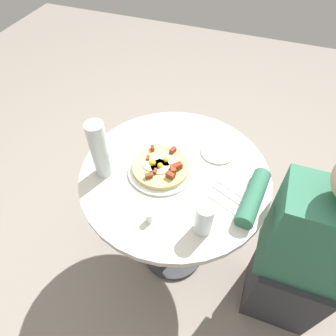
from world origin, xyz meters
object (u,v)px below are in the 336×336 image
at_px(dining_table, 174,197).
at_px(bread_plate, 218,151).
at_px(person_seated, 303,259).
at_px(knife, 236,192).
at_px(breakfast_pizza, 161,166).
at_px(pizza_plate, 161,169).
at_px(water_bottle, 100,150).
at_px(salt_shaker, 150,217).
at_px(fork, 231,198).
at_px(water_glass, 204,218).

height_order(dining_table, bread_plate, bread_plate).
bearing_deg(person_seated, knife, -8.61).
bearing_deg(person_seated, dining_table, -6.76).
distance_m(breakfast_pizza, knife, 0.32).
relative_size(pizza_plate, water_bottle, 1.08).
bearing_deg(knife, person_seated, 14.19).
height_order(bread_plate, salt_shaker, salt_shaker).
height_order(fork, water_bottle, water_bottle).
distance_m(dining_table, bread_plate, 0.29).
relative_size(bread_plate, salt_shaker, 3.24).
xyz_separation_m(dining_table, water_glass, (-0.18, 0.22, 0.25)).
distance_m(knife, salt_shaker, 0.36).
relative_size(breakfast_pizza, water_glass, 1.74).
distance_m(person_seated, fork, 0.43).
xyz_separation_m(fork, knife, (-0.01, -0.03, 0.00)).
xyz_separation_m(knife, water_glass, (0.08, 0.20, 0.06)).
bearing_deg(knife, pizza_plate, -159.36).
bearing_deg(water_bottle, bread_plate, -147.00).
bearing_deg(pizza_plate, salt_shaker, 101.18).
bearing_deg(bread_plate, dining_table, 51.11).
bearing_deg(person_seated, water_glass, 19.13).
bearing_deg(pizza_plate, dining_table, -172.26).
relative_size(pizza_plate, bread_plate, 1.82).
relative_size(person_seated, salt_shaker, 23.68).
bearing_deg(breakfast_pizza, person_seated, 174.58).
bearing_deg(pizza_plate, fork, 171.69).
bearing_deg(fork, pizza_plate, -165.51).
xyz_separation_m(person_seated, breakfast_pizza, (0.66, -0.06, 0.27)).
height_order(breakfast_pizza, water_bottle, water_bottle).
bearing_deg(water_bottle, dining_table, -160.77).
bearing_deg(pizza_plate, water_glass, 138.95).
distance_m(fork, water_bottle, 0.55).
bearing_deg(water_bottle, fork, -175.24).
distance_m(fork, water_glass, 0.19).
bearing_deg(bread_plate, salt_shaker, 70.35).
relative_size(knife, salt_shaker, 3.76).
relative_size(dining_table, knife, 4.48).
distance_m(dining_table, person_seated, 0.61).
bearing_deg(dining_table, person_seated, 173.24).
xyz_separation_m(dining_table, salt_shaker, (0.01, 0.25, 0.20)).
distance_m(pizza_plate, bread_plate, 0.27).
bearing_deg(knife, bread_plate, 144.65).
xyz_separation_m(person_seated, salt_shaker, (0.62, 0.18, 0.27)).
relative_size(water_glass, water_bottle, 0.53).
bearing_deg(knife, breakfast_pizza, -159.25).
bearing_deg(person_seated, fork, -2.95).
distance_m(person_seated, water_bottle, 0.96).
bearing_deg(dining_table, water_glass, 129.80).
xyz_separation_m(pizza_plate, knife, (-0.32, 0.01, 0.00)).
height_order(breakfast_pizza, bread_plate, breakfast_pizza).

